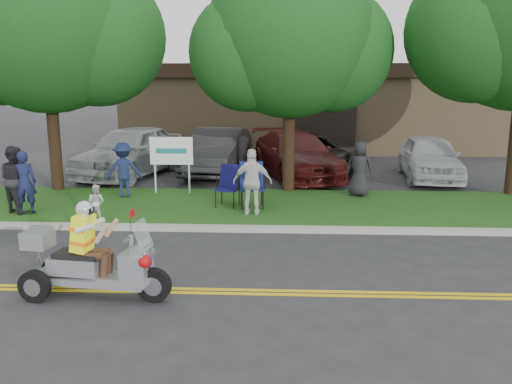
{
  "coord_description": "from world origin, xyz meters",
  "views": [
    {
      "loc": [
        0.29,
        -8.83,
        3.49
      ],
      "look_at": [
        -0.22,
        2.0,
        1.15
      ],
      "focal_mm": 38.0,
      "sensor_mm": 36.0,
      "label": 1
    }
  ],
  "objects_px": {
    "lawn_chair_b": "(229,183)",
    "spectator_adult_right": "(252,182)",
    "spectator_adult_left": "(24,182)",
    "spectator_adult_mid": "(15,179)",
    "trike_scooter": "(90,264)",
    "parked_car_left": "(218,151)",
    "parked_car_mid": "(311,154)",
    "parked_car_right": "(296,155)",
    "lawn_chair_a": "(252,182)",
    "parked_car_far_left": "(131,151)",
    "parked_car_far_right": "(430,157)"
  },
  "relations": [
    {
      "from": "lawn_chair_a",
      "to": "spectator_adult_mid",
      "type": "bearing_deg",
      "value": -177.86
    },
    {
      "from": "spectator_adult_left",
      "to": "spectator_adult_mid",
      "type": "distance_m",
      "value": 0.3
    },
    {
      "from": "parked_car_far_right",
      "to": "parked_car_far_left",
      "type": "bearing_deg",
      "value": -175.23
    },
    {
      "from": "spectator_adult_mid",
      "to": "parked_car_far_right",
      "type": "distance_m",
      "value": 12.95
    },
    {
      "from": "parked_car_left",
      "to": "spectator_adult_right",
      "type": "bearing_deg",
      "value": -69.41
    },
    {
      "from": "lawn_chair_b",
      "to": "spectator_adult_right",
      "type": "bearing_deg",
      "value": -40.02
    },
    {
      "from": "lawn_chair_b",
      "to": "parked_car_mid",
      "type": "height_order",
      "value": "parked_car_mid"
    },
    {
      "from": "parked_car_mid",
      "to": "trike_scooter",
      "type": "bearing_deg",
      "value": -120.17
    },
    {
      "from": "parked_car_far_left",
      "to": "parked_car_mid",
      "type": "distance_m",
      "value": 6.48
    },
    {
      "from": "parked_car_left",
      "to": "parked_car_mid",
      "type": "height_order",
      "value": "parked_car_left"
    },
    {
      "from": "parked_car_far_left",
      "to": "parked_car_left",
      "type": "xyz_separation_m",
      "value": [
        3.0,
        0.68,
        -0.09
      ]
    },
    {
      "from": "lawn_chair_b",
      "to": "spectator_adult_right",
      "type": "height_order",
      "value": "spectator_adult_right"
    },
    {
      "from": "parked_car_left",
      "to": "trike_scooter",
      "type": "bearing_deg",
      "value": -87.2
    },
    {
      "from": "spectator_adult_mid",
      "to": "parked_car_far_left",
      "type": "xyz_separation_m",
      "value": [
        1.35,
        5.68,
        -0.05
      ]
    },
    {
      "from": "parked_car_far_left",
      "to": "parked_car_mid",
      "type": "bearing_deg",
      "value": 25.53
    },
    {
      "from": "parked_car_left",
      "to": "parked_car_mid",
      "type": "xyz_separation_m",
      "value": [
        3.38,
        0.4,
        -0.12
      ]
    },
    {
      "from": "lawn_chair_a",
      "to": "parked_car_right",
      "type": "bearing_deg",
      "value": 68.89
    },
    {
      "from": "trike_scooter",
      "to": "parked_car_left",
      "type": "relative_size",
      "value": 0.5
    },
    {
      "from": "lawn_chair_a",
      "to": "spectator_adult_mid",
      "type": "height_order",
      "value": "spectator_adult_mid"
    },
    {
      "from": "lawn_chair_b",
      "to": "spectator_adult_left",
      "type": "bearing_deg",
      "value": -153.77
    },
    {
      "from": "lawn_chair_a",
      "to": "parked_car_right",
      "type": "distance_m",
      "value": 5.07
    },
    {
      "from": "lawn_chair_a",
      "to": "parked_car_right",
      "type": "relative_size",
      "value": 0.22
    },
    {
      "from": "spectator_adult_left",
      "to": "spectator_adult_right",
      "type": "distance_m",
      "value": 5.66
    },
    {
      "from": "lawn_chair_b",
      "to": "parked_car_left",
      "type": "distance_m",
      "value": 5.46
    },
    {
      "from": "trike_scooter",
      "to": "parked_car_far_right",
      "type": "distance_m",
      "value": 13.26
    },
    {
      "from": "lawn_chair_b",
      "to": "spectator_adult_mid",
      "type": "distance_m",
      "value": 5.36
    },
    {
      "from": "spectator_adult_left",
      "to": "parked_car_right",
      "type": "height_order",
      "value": "spectator_adult_left"
    },
    {
      "from": "parked_car_right",
      "to": "parked_car_far_right",
      "type": "distance_m",
      "value": 4.55
    },
    {
      "from": "parked_car_mid",
      "to": "spectator_adult_mid",
      "type": "bearing_deg",
      "value": -149.67
    },
    {
      "from": "lawn_chair_b",
      "to": "parked_car_left",
      "type": "bearing_deg",
      "value": 113.64
    },
    {
      "from": "spectator_adult_mid",
      "to": "parked_car_mid",
      "type": "xyz_separation_m",
      "value": [
        7.74,
        6.76,
        -0.27
      ]
    },
    {
      "from": "spectator_adult_left",
      "to": "parked_car_far_left",
      "type": "height_order",
      "value": "parked_car_far_left"
    },
    {
      "from": "lawn_chair_b",
      "to": "spectator_adult_right",
      "type": "xyz_separation_m",
      "value": [
        0.67,
        -0.92,
        0.21
      ]
    },
    {
      "from": "spectator_adult_left",
      "to": "trike_scooter",
      "type": "bearing_deg",
      "value": 108.42
    },
    {
      "from": "parked_car_left",
      "to": "spectator_adult_left",
      "type": "bearing_deg",
      "value": -115.75
    },
    {
      "from": "lawn_chair_a",
      "to": "parked_car_left",
      "type": "bearing_deg",
      "value": 99.04
    },
    {
      "from": "parked_car_far_left",
      "to": "parked_car_right",
      "type": "relative_size",
      "value": 0.99
    },
    {
      "from": "lawn_chair_a",
      "to": "parked_car_far_right",
      "type": "height_order",
      "value": "parked_car_far_right"
    },
    {
      "from": "spectator_adult_right",
      "to": "parked_car_mid",
      "type": "bearing_deg",
      "value": -104.28
    },
    {
      "from": "lawn_chair_b",
      "to": "trike_scooter",
      "type": "bearing_deg",
      "value": -91.5
    },
    {
      "from": "spectator_adult_mid",
      "to": "parked_car_right",
      "type": "relative_size",
      "value": 0.32
    },
    {
      "from": "parked_car_left",
      "to": "parked_car_far_right",
      "type": "xyz_separation_m",
      "value": [
        7.34,
        -0.8,
        -0.05
      ]
    },
    {
      "from": "spectator_adult_right",
      "to": "parked_car_far_right",
      "type": "xyz_separation_m",
      "value": [
        5.76,
        5.51,
        -0.17
      ]
    },
    {
      "from": "lawn_chair_a",
      "to": "spectator_adult_left",
      "type": "distance_m",
      "value": 5.69
    },
    {
      "from": "parked_car_mid",
      "to": "spectator_adult_left",
      "type": "bearing_deg",
      "value": -148.2
    },
    {
      "from": "lawn_chair_a",
      "to": "spectator_adult_right",
      "type": "distance_m",
      "value": 0.85
    },
    {
      "from": "spectator_adult_mid",
      "to": "lawn_chair_b",
      "type": "bearing_deg",
      "value": -140.33
    },
    {
      "from": "parked_car_left",
      "to": "spectator_adult_mid",
      "type": "bearing_deg",
      "value": -117.89
    },
    {
      "from": "spectator_adult_left",
      "to": "spectator_adult_right",
      "type": "xyz_separation_m",
      "value": [
        5.66,
        0.16,
        0.03
      ]
    },
    {
      "from": "trike_scooter",
      "to": "parked_car_right",
      "type": "xyz_separation_m",
      "value": [
        3.53,
        10.74,
        0.21
      ]
    }
  ]
}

